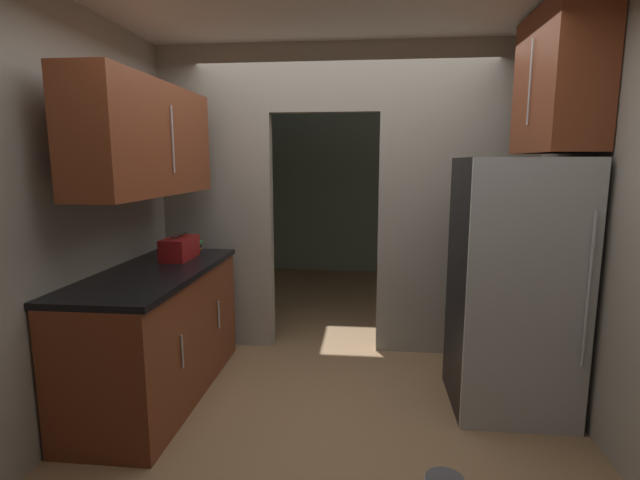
% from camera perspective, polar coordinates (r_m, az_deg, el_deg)
% --- Properties ---
extents(ground, '(20.00, 20.00, 0.00)m').
position_cam_1_polar(ground, '(3.35, 1.41, -20.63)').
color(ground, '#93704C').
extents(kitchen_overhead_slab, '(3.61, 6.43, 0.06)m').
position_cam_1_polar(kitchen_overhead_slab, '(3.42, 2.16, 26.62)').
color(kitchen_overhead_slab, silver).
extents(kitchen_partition, '(3.21, 0.12, 2.66)m').
position_cam_1_polar(kitchen_partition, '(4.12, 3.52, 5.73)').
color(kitchen_partition, '#9E998C').
rests_on(kitchen_partition, ground).
extents(adjoining_room_shell, '(3.21, 3.20, 2.66)m').
position_cam_1_polar(adjoining_room_shell, '(6.22, 3.90, 6.18)').
color(adjoining_room_shell, gray).
rests_on(adjoining_room_shell, ground).
extents(kitchen_flank_left, '(0.10, 3.72, 2.66)m').
position_cam_1_polar(kitchen_flank_left, '(2.95, -33.71, 1.07)').
color(kitchen_flank_left, '#9E998C').
rests_on(kitchen_flank_left, ground).
extents(refrigerator, '(0.75, 0.75, 1.70)m').
position_cam_1_polar(refrigerator, '(3.43, 22.30, -5.20)').
color(refrigerator, black).
rests_on(refrigerator, ground).
extents(lower_cabinet_run, '(0.68, 1.67, 0.93)m').
position_cam_1_polar(lower_cabinet_run, '(3.63, -19.02, -10.57)').
color(lower_cabinet_run, brown).
rests_on(lower_cabinet_run, ground).
extents(upper_cabinet_counterside, '(0.36, 1.50, 0.74)m').
position_cam_1_polar(upper_cabinet_counterside, '(3.43, -20.25, 11.32)').
color(upper_cabinet_counterside, brown).
extents(upper_cabinet_fridgeside, '(0.36, 0.82, 0.90)m').
position_cam_1_polar(upper_cabinet_fridgeside, '(3.53, 27.01, 16.72)').
color(upper_cabinet_fridgeside, brown).
extents(boombox, '(0.20, 0.37, 0.20)m').
position_cam_1_polar(boombox, '(3.82, -16.67, -0.95)').
color(boombox, maroon).
rests_on(boombox, lower_cabinet_run).
extents(book_stack, '(0.14, 0.18, 0.08)m').
position_cam_1_polar(book_stack, '(4.17, -14.98, -0.68)').
color(book_stack, gold).
rests_on(book_stack, lower_cabinet_run).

